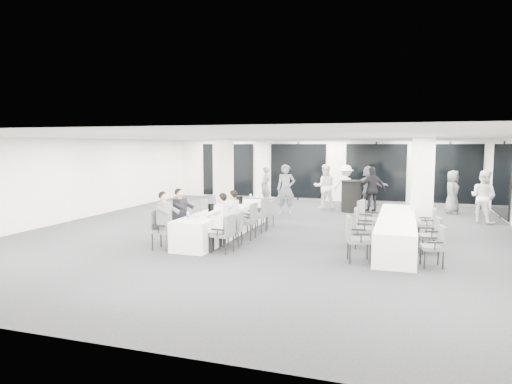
# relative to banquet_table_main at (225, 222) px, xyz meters

# --- Properties ---
(room) EXTENTS (14.04, 16.04, 2.84)m
(room) POSITION_rel_banquet_table_main_xyz_m (2.01, 1.93, 1.01)
(room) COLOR #26262B
(room) RESTS_ON ground
(column_left) EXTENTS (0.60, 0.60, 2.80)m
(column_left) POSITION_rel_banquet_table_main_xyz_m (-1.67, 4.02, 1.02)
(column_left) COLOR silver
(column_left) RESTS_ON floor
(column_right) EXTENTS (0.60, 0.60, 2.80)m
(column_right) POSITION_rel_banquet_table_main_xyz_m (5.33, 1.82, 1.02)
(column_right) COLOR silver
(column_right) RESTS_ON floor
(banquet_table_main) EXTENTS (0.90, 5.00, 0.75)m
(banquet_table_main) POSITION_rel_banquet_table_main_xyz_m (0.00, 0.00, 0.00)
(banquet_table_main) COLOR white
(banquet_table_main) RESTS_ON floor
(banquet_table_side) EXTENTS (0.90, 5.00, 0.75)m
(banquet_table_side) POSITION_rel_banquet_table_main_xyz_m (4.69, 0.06, 0.00)
(banquet_table_side) COLOR white
(banquet_table_side) RESTS_ON floor
(cocktail_table) EXTENTS (0.87, 0.87, 1.20)m
(cocktail_table) POSITION_rel_banquet_table_main_xyz_m (2.93, 5.66, 0.23)
(cocktail_table) COLOR black
(cocktail_table) RESTS_ON floor
(chair_main_left_near) EXTENTS (0.49, 0.56, 0.98)m
(chair_main_left_near) POSITION_rel_banquet_table_main_xyz_m (-0.84, -2.15, 0.18)
(chair_main_left_near) COLOR #4B4D52
(chair_main_left_near) RESTS_ON floor
(chair_main_left_second) EXTENTS (0.47, 0.51, 0.87)m
(chair_main_left_second) POSITION_rel_banquet_table_main_xyz_m (-0.83, -1.32, 0.12)
(chair_main_left_second) COLOR #4B4D52
(chair_main_left_second) RESTS_ON floor
(chair_main_left_mid) EXTENTS (0.50, 0.54, 0.91)m
(chair_main_left_mid) POSITION_rel_banquet_table_main_xyz_m (-0.83, -0.33, 0.14)
(chair_main_left_mid) COLOR #4B4D52
(chair_main_left_mid) RESTS_ON floor
(chair_main_left_fourth) EXTENTS (0.50, 0.54, 0.91)m
(chair_main_left_fourth) POSITION_rel_banquet_table_main_xyz_m (-0.83, 0.67, 0.14)
(chair_main_left_fourth) COLOR #4B4D52
(chair_main_left_fourth) RESTS_ON floor
(chair_main_left_far) EXTENTS (0.55, 0.58, 0.93)m
(chair_main_left_far) POSITION_rel_banquet_table_main_xyz_m (-0.83, 1.45, 0.15)
(chair_main_left_far) COLOR #4B4D52
(chair_main_left_far) RESTS_ON floor
(chair_main_right_near) EXTENTS (0.52, 0.56, 0.92)m
(chair_main_right_near) POSITION_rel_banquet_table_main_xyz_m (0.83, -2.02, 0.15)
(chair_main_right_near) COLOR #4B4D52
(chair_main_right_near) RESTS_ON floor
(chair_main_right_second) EXTENTS (0.48, 0.52, 0.86)m
(chair_main_right_second) POSITION_rel_banquet_table_main_xyz_m (0.83, -1.30, 0.12)
(chair_main_right_second) COLOR #4B4D52
(chair_main_right_second) RESTS_ON floor
(chair_main_right_mid) EXTENTS (0.50, 0.57, 0.99)m
(chair_main_right_mid) POSITION_rel_banquet_table_main_xyz_m (0.84, -0.33, 0.19)
(chair_main_right_mid) COLOR #4B4D52
(chair_main_right_mid) RESTS_ON floor
(chair_main_right_fourth) EXTENTS (0.52, 0.59, 1.02)m
(chair_main_right_fourth) POSITION_rel_banquet_table_main_xyz_m (0.84, 0.65, 0.21)
(chair_main_right_fourth) COLOR #4B4D52
(chair_main_right_fourth) RESTS_ON floor
(chair_main_right_far) EXTENTS (0.53, 0.55, 0.86)m
(chair_main_right_far) POSITION_rel_banquet_table_main_xyz_m (0.82, 1.49, 0.12)
(chair_main_right_far) COLOR #4B4D52
(chair_main_right_far) RESTS_ON floor
(chair_side_left_near) EXTENTS (0.62, 0.65, 1.03)m
(chair_side_left_near) POSITION_rel_banquet_table_main_xyz_m (3.85, -1.91, 0.21)
(chair_side_left_near) COLOR #4B4D52
(chair_side_left_near) RESTS_ON floor
(chair_side_left_mid) EXTENTS (0.53, 0.58, 0.99)m
(chair_side_left_mid) POSITION_rel_banquet_table_main_xyz_m (3.85, -0.46, 0.19)
(chair_side_left_mid) COLOR #4B4D52
(chair_side_left_mid) RESTS_ON floor
(chair_side_left_far) EXTENTS (0.62, 0.65, 1.03)m
(chair_side_left_far) POSITION_rel_banquet_table_main_xyz_m (3.85, 0.95, 0.21)
(chair_side_left_far) COLOR #4B4D52
(chair_side_left_far) RESTS_ON floor
(chair_side_right_near) EXTENTS (0.52, 0.55, 0.88)m
(chair_side_right_near) POSITION_rel_banquet_table_main_xyz_m (5.52, -1.80, 0.13)
(chair_side_right_near) COLOR #4B4D52
(chair_side_right_near) RESTS_ON floor
(chair_side_right_mid) EXTENTS (0.52, 0.55, 0.87)m
(chair_side_right_mid) POSITION_rel_banquet_table_main_xyz_m (5.51, -0.53, 0.12)
(chair_side_right_mid) COLOR #4B4D52
(chair_side_right_mid) RESTS_ON floor
(chair_side_right_far) EXTENTS (0.45, 0.50, 0.86)m
(chair_side_right_far) POSITION_rel_banquet_table_main_xyz_m (5.51, 1.10, 0.12)
(chair_side_right_far) COLOR #4B4D52
(chair_side_right_far) RESTS_ON floor
(seated_guest_a) EXTENTS (0.50, 0.38, 1.44)m
(seated_guest_a) POSITION_rel_banquet_table_main_xyz_m (-0.67, -2.15, 0.44)
(seated_guest_a) COLOR slate
(seated_guest_a) RESTS_ON floor
(seated_guest_b) EXTENTS (0.50, 0.38, 1.44)m
(seated_guest_b) POSITION_rel_banquet_table_main_xyz_m (-0.67, -1.33, 0.44)
(seated_guest_b) COLOR black
(seated_guest_b) RESTS_ON floor
(seated_guest_c) EXTENTS (0.50, 0.38, 1.44)m
(seated_guest_c) POSITION_rel_banquet_table_main_xyz_m (0.67, -2.01, 0.44)
(seated_guest_c) COLOR white
(seated_guest_c) RESTS_ON floor
(seated_guest_d) EXTENTS (0.50, 0.38, 1.44)m
(seated_guest_d) POSITION_rel_banquet_table_main_xyz_m (0.67, -1.31, 0.44)
(seated_guest_d) COLOR white
(seated_guest_d) RESTS_ON floor
(standing_guest_a) EXTENTS (0.92, 0.82, 2.09)m
(standing_guest_a) POSITION_rel_banquet_table_main_xyz_m (0.67, 4.42, 0.67)
(standing_guest_a) COLOR slate
(standing_guest_a) RESTS_ON floor
(standing_guest_b) EXTENTS (1.10, 0.85, 2.02)m
(standing_guest_b) POSITION_rel_banquet_table_main_xyz_m (1.81, 6.21, 0.64)
(standing_guest_b) COLOR white
(standing_guest_b) RESTS_ON floor
(standing_guest_c) EXTENTS (1.36, 0.88, 1.94)m
(standing_guest_c) POSITION_rel_banquet_table_main_xyz_m (2.51, 7.42, 0.59)
(standing_guest_c) COLOR white
(standing_guest_c) RESTS_ON floor
(standing_guest_d) EXTENTS (1.33, 1.07, 1.98)m
(standing_guest_d) POSITION_rel_banquet_table_main_xyz_m (3.70, 5.74, 0.61)
(standing_guest_d) COLOR black
(standing_guest_d) RESTS_ON floor
(standing_guest_e) EXTENTS (0.70, 0.97, 1.82)m
(standing_guest_e) POSITION_rel_banquet_table_main_xyz_m (6.57, 6.46, 0.54)
(standing_guest_e) COLOR slate
(standing_guest_e) RESTS_ON floor
(standing_guest_f) EXTENTS (1.89, 1.28, 1.92)m
(standing_guest_f) POSITION_rel_banquet_table_main_xyz_m (3.43, 7.44, 0.59)
(standing_guest_f) COLOR slate
(standing_guest_f) RESTS_ON floor
(standing_guest_g) EXTENTS (0.86, 0.85, 1.84)m
(standing_guest_g) POSITION_rel_banquet_table_main_xyz_m (-0.85, 6.80, 0.54)
(standing_guest_g) COLOR slate
(standing_guest_g) RESTS_ON floor
(standing_guest_h) EXTENTS (1.10, 1.03, 1.96)m
(standing_guest_h) POSITION_rel_banquet_table_main_xyz_m (7.33, 4.50, 0.61)
(standing_guest_h) COLOR white
(standing_guest_h) RESTS_ON floor
(ice_bucket_near) EXTENTS (0.23, 0.23, 0.27)m
(ice_bucket_near) POSITION_rel_banquet_table_main_xyz_m (-0.02, -0.84, 0.51)
(ice_bucket_near) COLOR black
(ice_bucket_near) RESTS_ON banquet_table_main
(ice_bucket_far) EXTENTS (0.20, 0.20, 0.23)m
(ice_bucket_far) POSITION_rel_banquet_table_main_xyz_m (0.01, 1.21, 0.49)
(ice_bucket_far) COLOR black
(ice_bucket_far) RESTS_ON banquet_table_main
(water_bottle_a) EXTENTS (0.06, 0.06, 0.19)m
(water_bottle_a) POSITION_rel_banquet_table_main_xyz_m (-0.18, -1.97, 0.47)
(water_bottle_a) COLOR silver
(water_bottle_a) RESTS_ON banquet_table_main
(water_bottle_b) EXTENTS (0.07, 0.07, 0.21)m
(water_bottle_b) POSITION_rel_banquet_table_main_xyz_m (0.13, 0.37, 0.48)
(water_bottle_b) COLOR silver
(water_bottle_b) RESTS_ON banquet_table_main
(water_bottle_c) EXTENTS (0.07, 0.07, 0.22)m
(water_bottle_c) POSITION_rel_banquet_table_main_xyz_m (0.09, 2.03, 0.48)
(water_bottle_c) COLOR silver
(water_bottle_c) RESTS_ON banquet_table_main
(plate_a) EXTENTS (0.22, 0.22, 0.03)m
(plate_a) POSITION_rel_banquet_table_main_xyz_m (-0.08, -1.68, 0.39)
(plate_a) COLOR white
(plate_a) RESTS_ON banquet_table_main
(plate_b) EXTENTS (0.21, 0.21, 0.03)m
(plate_b) POSITION_rel_banquet_table_main_xyz_m (0.23, -1.62, 0.39)
(plate_b) COLOR white
(plate_b) RESTS_ON banquet_table_main
(plate_c) EXTENTS (0.20, 0.20, 0.03)m
(plate_c) POSITION_rel_banquet_table_main_xyz_m (0.10, -0.51, 0.39)
(plate_c) COLOR white
(plate_c) RESTS_ON banquet_table_main
(wine_glass) EXTENTS (0.07, 0.07, 0.19)m
(wine_glass) POSITION_rel_banquet_table_main_xyz_m (0.20, -2.30, 0.51)
(wine_glass) COLOR silver
(wine_glass) RESTS_ON banquet_table_main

